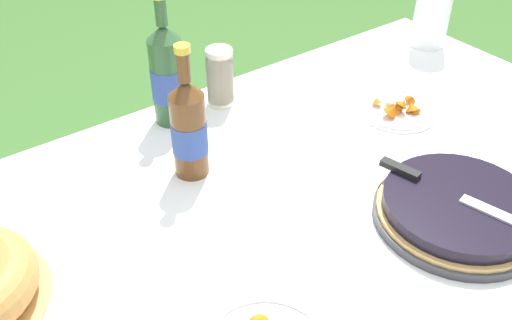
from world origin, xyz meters
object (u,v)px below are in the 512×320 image
Objects in this scene: serving_knife at (448,191)px; cider_bottle_amber at (189,129)px; cider_bottle_green at (167,75)px; berry_tart at (458,210)px; cup_stack at (220,77)px; snack_plate_left at (398,109)px; paper_towel_roll at (434,6)px.

cider_bottle_amber is at bearing -154.97° from serving_knife.
cider_bottle_green is 1.09× the size of cider_bottle_amber.
berry_tart is at bearing -52.47° from cider_bottle_amber.
berry_tart is 0.75m from cider_bottle_green.
serving_knife is 0.66m from cup_stack.
snack_plate_left is (0.57, -0.11, -0.11)m from cider_bottle_amber.
paper_towel_roll is (0.74, -0.09, 0.05)m from cup_stack.
cider_bottle_green reaches higher than serving_knife.
snack_plate_left is (0.35, -0.32, -0.07)m from cup_stack.
berry_tart is at bearing -120.72° from snack_plate_left.
cider_bottle_amber is 1.55× the size of snack_plate_left.
cider_bottle_green is 0.61m from snack_plate_left.
berry_tart is 0.85m from paper_towel_roll.
cider_bottle_amber reaches higher than paper_towel_roll.
cider_bottle_green is at bearing -170.50° from serving_knife.
cider_bottle_green is at bearing 72.31° from cider_bottle_amber.
paper_towel_roll is at bearing 118.98° from serving_knife.
cup_stack is (-0.13, 0.65, 0.02)m from serving_knife.
snack_plate_left is 0.78× the size of paper_towel_roll.
snack_plate_left is at bearing 132.62° from serving_knife.
serving_knife is 0.72m from cider_bottle_green.
serving_knife reaches higher than berry_tart.
berry_tart is 0.93× the size of serving_knife.
cider_bottle_amber is at bearing -135.91° from cup_stack.
snack_plate_left reaches higher than berry_tart.
cider_bottle_amber is at bearing 127.53° from berry_tart.
berry_tart is 0.42m from snack_plate_left.
cider_bottle_green reaches higher than paper_towel_roll.
paper_towel_roll is (0.39, 0.23, 0.12)m from snack_plate_left.
serving_knife is at bearing -123.68° from snack_plate_left.
cup_stack is 0.47× the size of cider_bottle_green.
serving_knife is at bearing -66.79° from cider_bottle_green.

